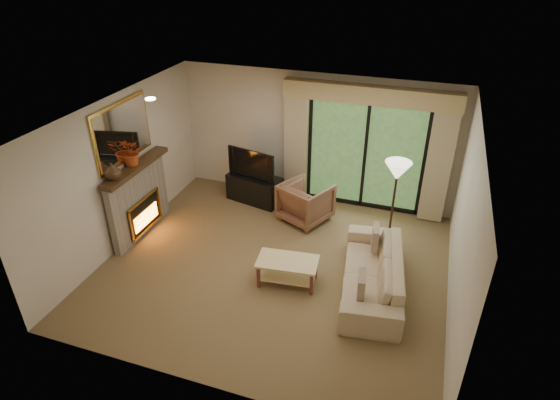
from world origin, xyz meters
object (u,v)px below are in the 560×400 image
(sofa, at_px, (372,272))
(coffee_table, at_px, (287,271))
(media_console, at_px, (255,188))
(armchair, at_px, (306,202))

(sofa, bearing_deg, coffee_table, -85.93)
(media_console, xyz_separation_m, coffee_table, (1.44, -2.27, -0.06))
(media_console, xyz_separation_m, sofa, (2.71, -2.00, 0.05))
(sofa, height_order, coffee_table, sofa)
(armchair, height_order, coffee_table, armchair)
(armchair, relative_size, sofa, 0.39)
(sofa, relative_size, coffee_table, 2.34)
(media_console, height_order, coffee_table, media_console)
(armchair, bearing_deg, sofa, 157.87)
(sofa, bearing_deg, armchair, -144.70)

